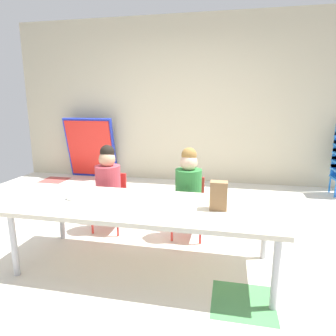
{
  "coord_description": "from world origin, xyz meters",
  "views": [
    {
      "loc": [
        0.76,
        -2.78,
        1.35
      ],
      "look_at": [
        0.25,
        -0.34,
        0.8
      ],
      "focal_mm": 31.88,
      "sensor_mm": 36.0,
      "label": 1
    }
  ],
  "objects_px": {
    "seated_child_near_camera": "(108,180)",
    "paper_plate_near_edge": "(72,199)",
    "craft_table": "(145,209)",
    "paper_bag_brown": "(219,196)",
    "seated_child_middle_seat": "(189,185)",
    "folded_activity_table": "(91,148)",
    "donut_powdered_on_plate": "(72,197)"
  },
  "relations": [
    {
      "from": "donut_powdered_on_plate",
      "to": "craft_table",
      "type": "bearing_deg",
      "value": 1.85
    },
    {
      "from": "craft_table",
      "to": "donut_powdered_on_plate",
      "type": "height_order",
      "value": "donut_powdered_on_plate"
    },
    {
      "from": "seated_child_middle_seat",
      "to": "paper_bag_brown",
      "type": "height_order",
      "value": "seated_child_middle_seat"
    },
    {
      "from": "seated_child_near_camera",
      "to": "paper_plate_near_edge",
      "type": "height_order",
      "value": "seated_child_near_camera"
    },
    {
      "from": "craft_table",
      "to": "seated_child_near_camera",
      "type": "xyz_separation_m",
      "value": [
        -0.58,
        0.63,
        0.04
      ]
    },
    {
      "from": "seated_child_near_camera",
      "to": "donut_powdered_on_plate",
      "type": "bearing_deg",
      "value": -94.57
    },
    {
      "from": "seated_child_middle_seat",
      "to": "folded_activity_table",
      "type": "relative_size",
      "value": 0.84
    },
    {
      "from": "folded_activity_table",
      "to": "donut_powdered_on_plate",
      "type": "bearing_deg",
      "value": -66.92
    },
    {
      "from": "folded_activity_table",
      "to": "seated_child_middle_seat",
      "type": "bearing_deg",
      "value": -45.35
    },
    {
      "from": "craft_table",
      "to": "donut_powdered_on_plate",
      "type": "xyz_separation_m",
      "value": [
        -0.63,
        -0.02,
        0.06
      ]
    },
    {
      "from": "craft_table",
      "to": "seated_child_near_camera",
      "type": "bearing_deg",
      "value": 132.8
    },
    {
      "from": "donut_powdered_on_plate",
      "to": "seated_child_near_camera",
      "type": "bearing_deg",
      "value": 85.43
    },
    {
      "from": "folded_activity_table",
      "to": "paper_plate_near_edge",
      "type": "xyz_separation_m",
      "value": [
        1.17,
        -2.73,
        0.02
      ]
    },
    {
      "from": "seated_child_near_camera",
      "to": "craft_table",
      "type": "bearing_deg",
      "value": -47.2
    },
    {
      "from": "seated_child_near_camera",
      "to": "folded_activity_table",
      "type": "height_order",
      "value": "folded_activity_table"
    },
    {
      "from": "craft_table",
      "to": "donut_powdered_on_plate",
      "type": "relative_size",
      "value": 20.35
    },
    {
      "from": "paper_plate_near_edge",
      "to": "donut_powdered_on_plate",
      "type": "bearing_deg",
      "value": 0.0
    },
    {
      "from": "paper_plate_near_edge",
      "to": "donut_powdered_on_plate",
      "type": "xyz_separation_m",
      "value": [
        0.0,
        0.0,
        0.02
      ]
    },
    {
      "from": "craft_table",
      "to": "paper_plate_near_edge",
      "type": "relative_size",
      "value": 11.73
    },
    {
      "from": "seated_child_near_camera",
      "to": "seated_child_middle_seat",
      "type": "relative_size",
      "value": 1.0
    },
    {
      "from": "seated_child_middle_seat",
      "to": "paper_plate_near_edge",
      "type": "height_order",
      "value": "seated_child_middle_seat"
    },
    {
      "from": "craft_table",
      "to": "seated_child_near_camera",
      "type": "distance_m",
      "value": 0.86
    },
    {
      "from": "folded_activity_table",
      "to": "paper_plate_near_edge",
      "type": "bearing_deg",
      "value": -66.92
    },
    {
      "from": "craft_table",
      "to": "folded_activity_table",
      "type": "xyz_separation_m",
      "value": [
        -1.8,
        2.71,
        0.03
      ]
    },
    {
      "from": "craft_table",
      "to": "paper_bag_brown",
      "type": "xyz_separation_m",
      "value": [
        0.58,
        0.0,
        0.15
      ]
    },
    {
      "from": "craft_table",
      "to": "seated_child_near_camera",
      "type": "height_order",
      "value": "seated_child_near_camera"
    },
    {
      "from": "paper_bag_brown",
      "to": "folded_activity_table",
      "type": "bearing_deg",
      "value": 131.22
    },
    {
      "from": "craft_table",
      "to": "folded_activity_table",
      "type": "bearing_deg",
      "value": 123.52
    },
    {
      "from": "folded_activity_table",
      "to": "donut_powdered_on_plate",
      "type": "relative_size",
      "value": 10.47
    },
    {
      "from": "donut_powdered_on_plate",
      "to": "paper_bag_brown",
      "type": "bearing_deg",
      "value": 0.97
    },
    {
      "from": "seated_child_near_camera",
      "to": "paper_bag_brown",
      "type": "height_order",
      "value": "seated_child_near_camera"
    },
    {
      "from": "craft_table",
      "to": "seated_child_middle_seat",
      "type": "distance_m",
      "value": 0.68
    }
  ]
}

